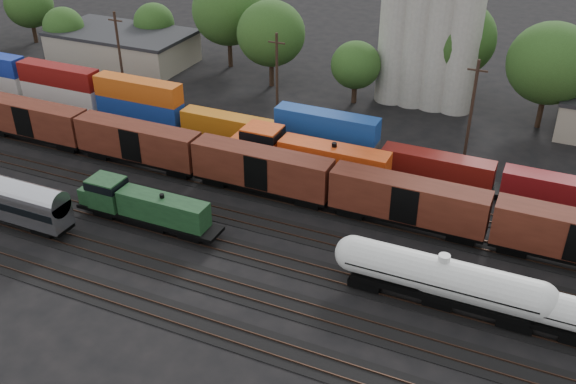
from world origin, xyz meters
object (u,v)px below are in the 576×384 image
at_px(green_locomotive, 140,205).
at_px(orange_locomotive, 304,156).
at_px(tank_car_a, 441,278).
at_px(grain_silo, 429,24).

distance_m(green_locomotive, orange_locomotive, 18.47).
xyz_separation_m(tank_car_a, grain_silo, (-11.71, 41.00, 8.48)).
height_order(tank_car_a, orange_locomotive, orange_locomotive).
height_order(tank_car_a, grain_silo, grain_silo).
height_order(green_locomotive, grain_silo, grain_silo).
relative_size(green_locomotive, grain_silo, 0.53).
height_order(green_locomotive, orange_locomotive, orange_locomotive).
bearing_deg(green_locomotive, tank_car_a, -0.00).
height_order(orange_locomotive, grain_silo, grain_silo).
bearing_deg(tank_car_a, green_locomotive, 180.00).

